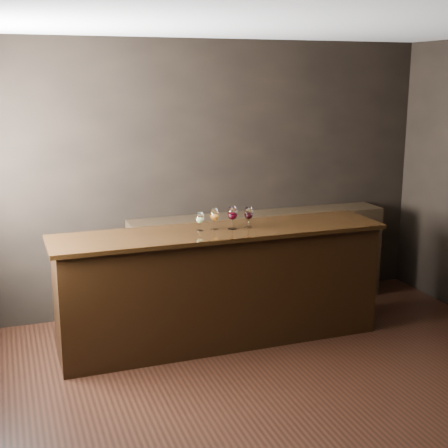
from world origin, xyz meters
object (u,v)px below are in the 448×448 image
object	(u,v)px
back_bar_shelf	(259,259)
glass_white	(200,218)
bar_counter	(220,288)
glass_red_a	(232,214)
glass_red_b	(249,214)
glass_amber	(214,215)

from	to	relation	value
back_bar_shelf	glass_white	size ratio (longest dim) A/B	16.66
bar_counter	glass_red_a	distance (m)	0.71
back_bar_shelf	glass_red_a	distance (m)	1.22
bar_counter	glass_red_b	size ratio (longest dim) A/B	15.40
glass_red_a	glass_red_b	xyz separation A→B (m)	(0.16, 0.00, -0.01)
bar_counter	back_bar_shelf	bearing A→B (deg)	46.96
bar_counter	back_bar_shelf	distance (m)	1.06
glass_red_a	glass_white	bearing A→B (deg)	173.29
glass_white	glass_red_b	xyz separation A→B (m)	(0.46, -0.03, 0.02)
bar_counter	glass_amber	bearing A→B (deg)	136.61
glass_white	glass_red_b	distance (m)	0.46
bar_counter	glass_red_a	world-z (taller)	glass_red_a
glass_white	back_bar_shelf	bearing A→B (deg)	39.87
bar_counter	glass_white	xyz separation A→B (m)	(-0.18, 0.03, 0.67)
glass_white	glass_red_b	size ratio (longest dim) A/B	0.88
glass_red_a	glass_red_b	world-z (taller)	glass_red_a
bar_counter	glass_red_b	world-z (taller)	glass_red_b
back_bar_shelf	glass_red_b	world-z (taller)	glass_red_b
bar_counter	glass_white	world-z (taller)	glass_white
bar_counter	glass_red_a	size ratio (longest dim) A/B	14.08
back_bar_shelf	glass_amber	world-z (taller)	glass_amber
back_bar_shelf	glass_white	bearing A→B (deg)	-140.13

